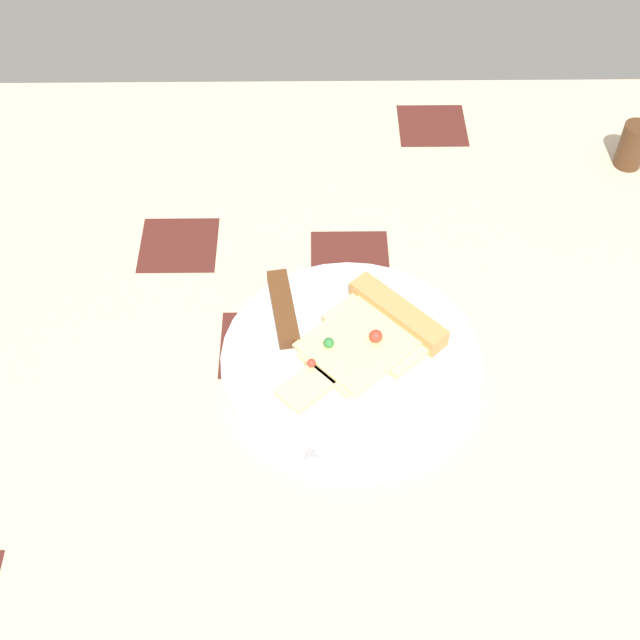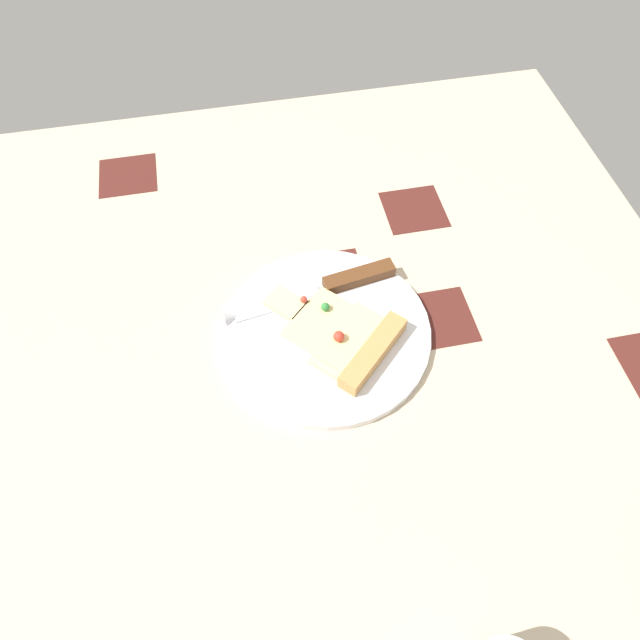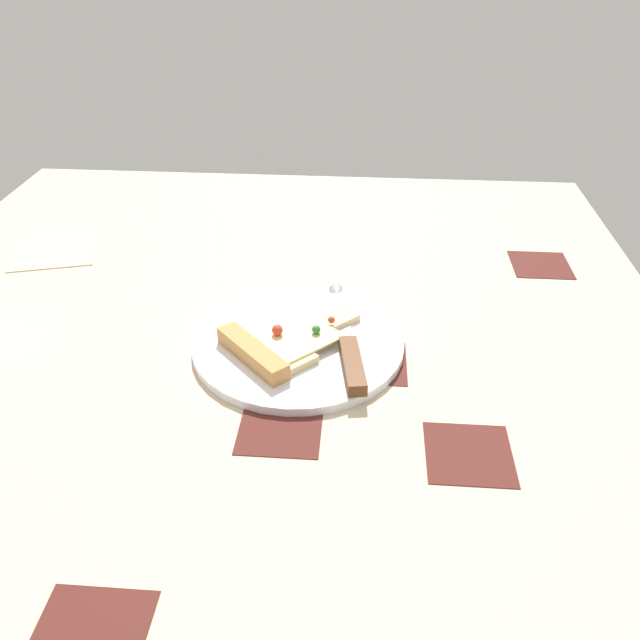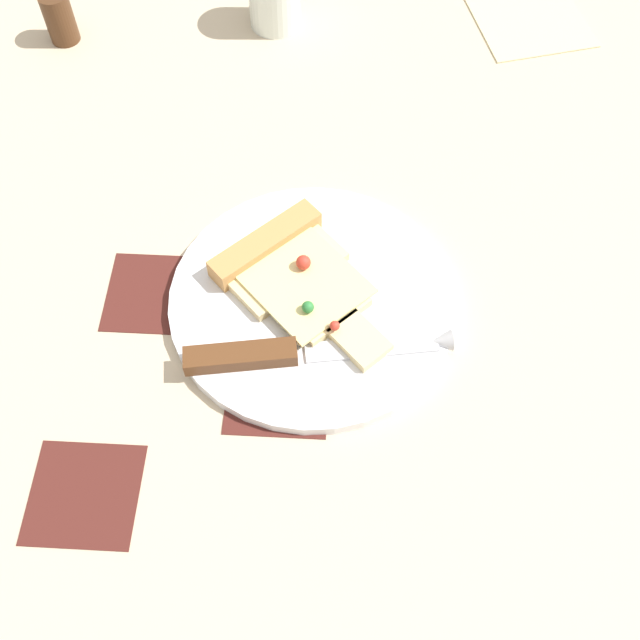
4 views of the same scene
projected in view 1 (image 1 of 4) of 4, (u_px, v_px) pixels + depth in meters
The scene contains 5 objects.
ground_plane at pixel (409, 415), 88.28cm from camera, with size 112.53×112.53×3.00cm.
plate at pixel (351, 360), 90.27cm from camera, with size 27.01×27.01×1.21cm, color silver.
pizza_slice at pixel (369, 338), 90.39cm from camera, with size 17.63×18.00×2.70cm.
knife at pixel (289, 342), 90.24cm from camera, with size 24.03×5.88×2.45cm.
pepper_shaker at pixel (633, 145), 109.44cm from camera, with size 3.45×3.45×6.00cm, color #4C2D19.
Camera 1 is at (49.88, -9.61, 71.90)cm, focal length 48.89 mm.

